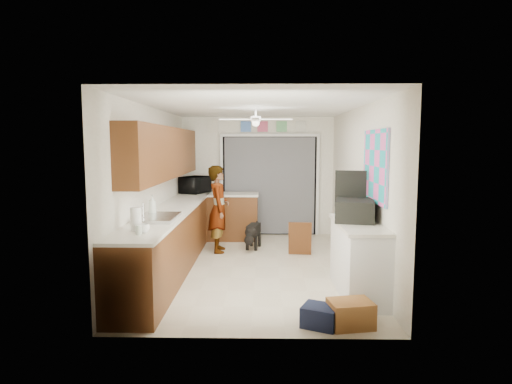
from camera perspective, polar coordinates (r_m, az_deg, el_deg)
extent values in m
plane|color=beige|center=(6.87, -0.06, -9.95)|extent=(5.00, 5.00, 0.00)
plane|color=white|center=(6.62, -0.07, 11.30)|extent=(5.00, 5.00, 0.00)
plane|color=white|center=(9.12, 0.24, 2.11)|extent=(3.20, 0.00, 3.20)
plane|color=white|center=(4.15, -0.74, -3.14)|extent=(3.20, 0.00, 3.20)
plane|color=white|center=(6.85, -13.57, 0.48)|extent=(0.00, 5.00, 5.00)
plane|color=white|center=(6.79, 13.56, 0.43)|extent=(0.00, 5.00, 5.00)
cube|color=#5E3116|center=(6.91, -10.97, -6.13)|extent=(0.60, 4.80, 0.90)
cube|color=white|center=(6.82, -10.97, -2.28)|extent=(0.62, 4.80, 0.04)
cube|color=#5E3116|center=(6.97, -12.00, 5.15)|extent=(0.32, 4.00, 0.80)
cube|color=silver|center=(5.85, -13.01, -3.42)|extent=(0.50, 0.76, 0.06)
cylinder|color=silver|center=(5.89, -14.83, -2.47)|extent=(0.03, 0.03, 0.22)
cube|color=#5E3116|center=(8.74, -3.09, -3.37)|extent=(1.00, 0.60, 0.90)
cube|color=white|center=(8.68, -3.11, -0.31)|extent=(1.04, 0.64, 0.04)
cube|color=black|center=(9.11, 1.81, 0.84)|extent=(2.00, 0.06, 2.10)
cube|color=slate|center=(9.07, 1.82, 0.81)|extent=(1.90, 0.03, 2.05)
cube|color=white|center=(9.12, -4.60, 0.83)|extent=(0.06, 0.04, 2.10)
cube|color=white|center=(9.15, 8.22, 0.80)|extent=(0.06, 0.04, 2.10)
cube|color=white|center=(9.03, 1.84, 7.59)|extent=(2.10, 0.04, 0.06)
cube|color=#5485E0|center=(9.08, -1.35, 8.72)|extent=(0.22, 0.02, 0.22)
cube|color=#D44F75|center=(9.07, 0.88, 8.72)|extent=(0.22, 0.02, 0.22)
cube|color=#6CBD7C|center=(9.08, 3.44, 8.71)|extent=(0.22, 0.02, 0.22)
cube|color=silver|center=(9.10, 5.99, 8.68)|extent=(0.22, 0.02, 0.22)
cube|color=silver|center=(9.13, -5.79, 8.68)|extent=(0.22, 0.02, 0.26)
cube|color=white|center=(5.73, 13.49, -8.83)|extent=(0.50, 1.40, 0.90)
cube|color=white|center=(5.62, 13.52, -4.20)|extent=(0.54, 1.44, 0.04)
cube|color=#F65AB7|center=(5.78, 15.61, 3.33)|extent=(0.03, 1.15, 0.95)
cube|color=white|center=(6.80, -0.03, 9.65)|extent=(1.14, 1.14, 0.24)
imported|color=black|center=(8.80, -8.10, 0.97)|extent=(0.62, 0.73, 0.34)
imported|color=silver|center=(6.15, -13.66, -1.71)|extent=(0.15, 0.15, 0.29)
imported|color=white|center=(5.00, -14.73, -4.72)|extent=(0.15, 0.15, 0.10)
cylinder|color=silver|center=(4.92, -15.38, -4.90)|extent=(0.08, 0.08, 0.10)
cylinder|color=white|center=(5.12, -15.72, -3.51)|extent=(0.14, 0.14, 0.27)
cube|color=black|center=(5.75, 13.01, -2.35)|extent=(0.60, 0.73, 0.28)
cube|color=yellow|center=(5.77, 12.98, -3.43)|extent=(0.55, 0.66, 0.02)
cube|color=black|center=(6.00, 12.50, 0.43)|extent=(0.42, 0.12, 0.50)
cube|color=#9C6231|center=(4.84, 12.49, -15.57)|extent=(0.50, 0.41, 0.28)
cube|color=black|center=(4.80, 8.55, -16.05)|extent=(0.46, 0.43, 0.22)
cube|color=#5E3116|center=(7.52, 5.88, -6.19)|extent=(0.41, 0.19, 0.59)
imported|color=white|center=(7.69, -5.01, -2.26)|extent=(0.42, 0.60, 1.56)
cube|color=black|center=(7.99, -0.34, -5.74)|extent=(0.40, 0.68, 0.51)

